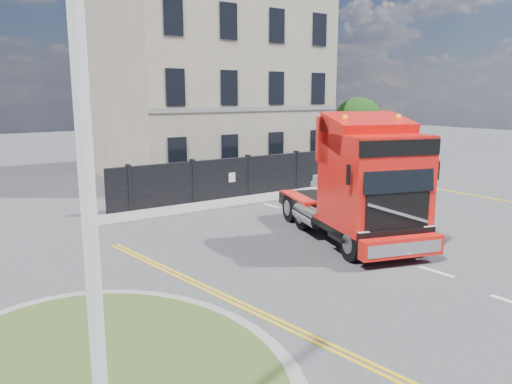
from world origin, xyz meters
TOP-DOWN VIEW (x-y plane):
  - ground at (0.00, 0.00)m, footprint 120.00×120.00m
  - traffic_island at (-7.00, -3.00)m, footprint 6.80×6.80m
  - hoarding_fence at (6.55, 9.00)m, footprint 18.80×0.25m
  - georgian_building at (6.00, 16.50)m, footprint 12.30×10.30m
  - tree at (14.38, 12.10)m, footprint 3.20×3.20m
  - pavement_far at (6.00, 8.10)m, footprint 20.00×1.60m
  - truck at (2.89, 0.37)m, footprint 4.56×7.55m
  - flatbed_pickup at (7.53, 3.95)m, footprint 2.15×4.86m
  - lamppost_island at (-7.81, -6.00)m, footprint 0.23×0.46m

SIDE VIEW (x-z plane):
  - ground at x=0.00m, z-range 0.00..0.00m
  - pavement_far at x=6.00m, z-range 0.00..0.12m
  - traffic_island at x=-7.00m, z-range 0.00..0.16m
  - hoarding_fence at x=6.55m, z-range 0.00..2.00m
  - flatbed_pickup at x=7.53m, z-range 0.08..2.07m
  - truck at x=2.89m, z-range -0.22..4.03m
  - tree at x=14.38m, z-range 0.65..5.45m
  - lamppost_island at x=-7.81m, z-range 0.15..7.57m
  - georgian_building at x=6.00m, z-range -0.63..12.17m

